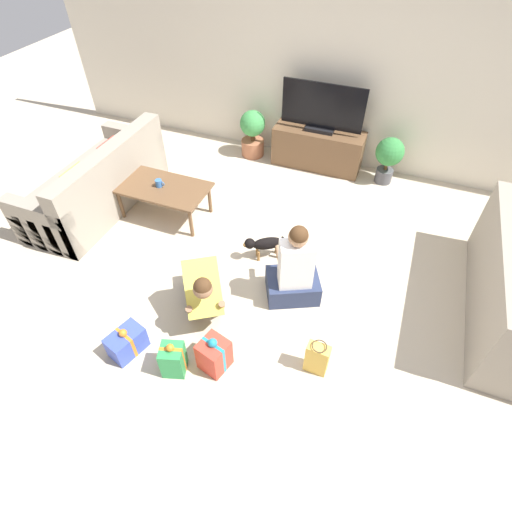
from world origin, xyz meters
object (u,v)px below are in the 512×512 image
at_px(sofa_left, 98,184).
at_px(tv_console, 318,149).
at_px(person_kneeling, 203,288).
at_px(person_sitting, 294,273).
at_px(gift_box_a, 173,359).
at_px(potted_plant_back_right, 389,156).
at_px(potted_plant_back_left, 253,132).
at_px(gift_box_b, 214,355).
at_px(gift_bag_a, 317,358).
at_px(coffee_table, 163,189).
at_px(dog, 264,244).
at_px(tv, 322,110).
at_px(gift_box_c, 127,342).
at_px(mug, 159,183).

xyz_separation_m(sofa_left, tv_console, (2.33, 1.91, -0.03)).
relative_size(person_kneeling, person_sitting, 0.87).
xyz_separation_m(sofa_left, gift_box_a, (2.07, -1.76, -0.14)).
height_order(sofa_left, potted_plant_back_right, sofa_left).
xyz_separation_m(tv_console, potted_plant_back_left, (-0.98, -0.05, 0.09)).
relative_size(potted_plant_back_right, gift_box_a, 1.70).
distance_m(sofa_left, gift_box_b, 2.86).
bearing_deg(potted_plant_back_right, gift_box_a, -108.98).
bearing_deg(gift_bag_a, potted_plant_back_right, 88.25).
height_order(tv_console, potted_plant_back_left, potted_plant_back_left).
xyz_separation_m(potted_plant_back_right, potted_plant_back_left, (-1.96, 0.00, -0.04)).
distance_m(coffee_table, dog, 1.45).
bearing_deg(tv, gift_box_a, -94.14).
distance_m(potted_plant_back_left, person_kneeling, 3.01).
relative_size(coffee_table, gift_box_a, 2.87).
height_order(person_sitting, gift_bag_a, person_sitting).
height_order(tv, gift_box_c, tv).
bearing_deg(gift_box_c, potted_plant_back_left, 93.52).
bearing_deg(gift_box_a, gift_bag_a, 21.77).
bearing_deg(person_kneeling, dog, 40.08).
bearing_deg(coffee_table, tv, 51.12).
xyz_separation_m(sofa_left, coffee_table, (0.88, 0.12, 0.08)).
bearing_deg(coffee_table, gift_box_c, -69.71).
bearing_deg(sofa_left, potted_plant_back_right, 119.38).
xyz_separation_m(sofa_left, mug, (0.85, 0.11, 0.16)).
bearing_deg(potted_plant_back_right, person_sitting, -102.61).
height_order(potted_plant_back_left, gift_box_a, potted_plant_back_left).
relative_size(potted_plant_back_right, gift_box_b, 1.66).
distance_m(gift_box_a, gift_box_b, 0.35).
distance_m(tv, gift_box_b, 3.57).
xyz_separation_m(potted_plant_back_right, gift_box_a, (-1.25, -3.63, -0.24)).
distance_m(person_sitting, gift_bag_a, 0.87).
bearing_deg(gift_box_c, tv, 78.29).
distance_m(sofa_left, coffee_table, 0.89).
relative_size(potted_plant_back_right, dog, 1.48).
distance_m(potted_plant_back_right, potted_plant_back_left, 1.96).
relative_size(gift_box_c, gift_bag_a, 1.02).
bearing_deg(person_sitting, tv, -106.17).
xyz_separation_m(gift_box_a, gift_box_b, (0.31, 0.17, 0.00)).
bearing_deg(person_kneeling, tv_console, 51.01).
bearing_deg(gift_bag_a, coffee_table, 148.67).
distance_m(person_kneeling, gift_box_b, 0.66).
bearing_deg(person_kneeling, sofa_left, 119.16).
bearing_deg(gift_box_a, mug, 123.05).
distance_m(gift_box_a, gift_bag_a, 1.24).
relative_size(coffee_table, gift_box_b, 2.79).
height_order(gift_box_c, gift_bag_a, gift_bag_a).
distance_m(potted_plant_back_right, person_sitting, 2.50).
distance_m(gift_box_a, mug, 2.25).
bearing_deg(gift_box_c, gift_box_a, -1.73).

